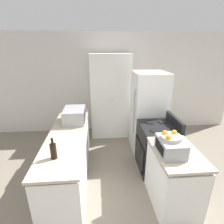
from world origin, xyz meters
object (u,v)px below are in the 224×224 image
object	(u,v)px
microwave	(75,115)
wine_bottle	(53,151)
fruit_bowl	(171,137)
pantry_cabinet	(110,96)
refrigerator	(148,112)
toaster_oven	(170,146)
stove	(157,147)

from	to	relation	value
microwave	wine_bottle	size ratio (longest dim) A/B	1.81
fruit_bowl	pantry_cabinet	bearing A→B (deg)	104.59
refrigerator	toaster_oven	bearing A→B (deg)	-95.73
stove	fruit_bowl	size ratio (longest dim) A/B	3.95
stove	wine_bottle	distance (m)	1.94
pantry_cabinet	wine_bottle	distance (m)	2.53
microwave	fruit_bowl	distance (m)	1.80
pantry_cabinet	fruit_bowl	size ratio (longest dim) A/B	7.81
microwave	fruit_bowl	world-z (taller)	fruit_bowl
microwave	wine_bottle	xyz separation A→B (m)	(-0.13, -1.16, -0.02)
microwave	toaster_oven	world-z (taller)	microwave
stove	wine_bottle	world-z (taller)	wine_bottle
pantry_cabinet	microwave	world-z (taller)	pantry_cabinet
refrigerator	pantry_cabinet	bearing A→B (deg)	135.66
wine_bottle	toaster_oven	distance (m)	1.52
stove	wine_bottle	bearing A→B (deg)	-153.46
pantry_cabinet	refrigerator	xyz separation A→B (m)	(0.78, -0.76, -0.17)
stove	fruit_bowl	bearing A→B (deg)	-100.05
microwave	wine_bottle	world-z (taller)	wine_bottle
wine_bottle	toaster_oven	xyz separation A→B (m)	(1.52, -0.02, -0.01)
stove	refrigerator	world-z (taller)	refrigerator
refrigerator	wine_bottle	distance (m)	2.32
stove	toaster_oven	world-z (taller)	toaster_oven
toaster_oven	fruit_bowl	bearing A→B (deg)	104.72
pantry_cabinet	microwave	distance (m)	1.43
stove	microwave	bearing A→B (deg)	167.94
pantry_cabinet	stove	distance (m)	1.81
microwave	wine_bottle	distance (m)	1.16
refrigerator	fruit_bowl	distance (m)	1.63
fruit_bowl	microwave	bearing A→B (deg)	140.05
refrigerator	toaster_oven	world-z (taller)	refrigerator
wine_bottle	microwave	bearing A→B (deg)	83.38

